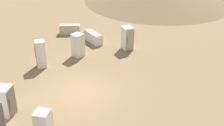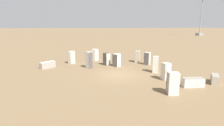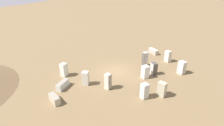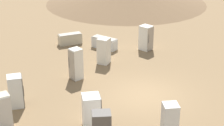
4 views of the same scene
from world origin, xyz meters
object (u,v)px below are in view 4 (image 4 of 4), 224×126
discarded_fridge_0 (104,43)px  discarded_fridge_5 (104,51)px  discarded_fridge_3 (16,91)px  discarded_fridge_8 (70,39)px  discarded_fridge_12 (76,64)px  discarded_fridge_7 (1,112)px  discarded_fridge_9 (146,38)px  discarded_fridge_2 (92,112)px  discarded_fridge_6 (169,126)px

discarded_fridge_0 → discarded_fridge_5: size_ratio=1.15×
discarded_fridge_3 → discarded_fridge_8: 8.60m
discarded_fridge_0 → discarded_fridge_12: discarded_fridge_12 is taller
discarded_fridge_3 → discarded_fridge_7: bearing=-22.2°
discarded_fridge_5 → discarded_fridge_9: size_ratio=0.97×
discarded_fridge_3 → discarded_fridge_9: size_ratio=0.97×
discarded_fridge_2 → discarded_fridge_7: (1.52, -3.48, 0.00)m
discarded_fridge_8 → discarded_fridge_9: bearing=-125.6°
discarded_fridge_3 → discarded_fridge_7: (1.72, 0.55, -0.01)m
discarded_fridge_2 → discarded_fridge_3: (-0.20, -4.02, 0.02)m
discarded_fridge_2 → discarded_fridge_5: (-6.53, -2.47, 0.02)m
discarded_fridge_9 → discarded_fridge_6: bearing=42.3°
discarded_fridge_9 → discarded_fridge_12: 6.02m
discarded_fridge_8 → discarded_fridge_6: bearing=179.7°
discarded_fridge_3 → discarded_fridge_6: discarded_fridge_6 is taller
discarded_fridge_0 → discarded_fridge_3: (8.57, -0.54, 0.41)m
discarded_fridge_7 → discarded_fridge_8: size_ratio=1.00×
discarded_fridge_8 → discarded_fridge_12: discarded_fridge_12 is taller
discarded_fridge_6 → discarded_fridge_7: 6.98m
discarded_fridge_2 → discarded_fridge_7: size_ratio=0.99×
discarded_fridge_3 → discarded_fridge_8: (-8.38, -1.92, -0.42)m
discarded_fridge_9 → discarded_fridge_12: size_ratio=0.93×
discarded_fridge_5 → discarded_fridge_12: bearing=-99.9°
discarded_fridge_2 → discarded_fridge_12: bearing=-177.7°
discarded_fridge_7 → discarded_fridge_12: bearing=-151.0°
discarded_fridge_5 → discarded_fridge_6: bearing=-48.2°
discarded_fridge_6 → discarded_fridge_7: discarded_fridge_6 is taller
discarded_fridge_7 → discarded_fridge_0: bearing=-145.3°
discarded_fridge_5 → discarded_fridge_12: (2.57, -0.46, 0.09)m
discarded_fridge_0 → discarded_fridge_7: size_ratio=1.17×
discarded_fridge_3 → discarded_fridge_12: size_ratio=0.90×
discarded_fridge_6 → discarded_fridge_9: 10.58m
discarded_fridge_2 → discarded_fridge_8: size_ratio=1.00×
discarded_fridge_6 → discarded_fridge_0: bearing=97.4°
discarded_fridge_0 → discarded_fridge_8: size_ratio=1.18×
discarded_fridge_3 → discarded_fridge_12: bearing=124.0°
discarded_fridge_6 → discarded_fridge_8: (-8.62, -9.29, -0.59)m
discarded_fridge_0 → discarded_fridge_8: discarded_fridge_0 is taller
discarded_fridge_3 → discarded_fridge_12: (-3.76, 1.09, 0.09)m
discarded_fridge_0 → discarded_fridge_5: (2.25, 1.01, 0.41)m
discarded_fridge_9 → discarded_fridge_12: discarded_fridge_12 is taller
discarded_fridge_2 → discarded_fridge_8: bearing=-179.5°
discarded_fridge_2 → discarded_fridge_9: 9.68m
discarded_fridge_2 → discarded_fridge_6: bearing=55.1°
discarded_fridge_2 → discarded_fridge_9: bearing=151.3°
discarded_fridge_0 → discarded_fridge_12: (4.82, 0.55, 0.50)m
discarded_fridge_8 → discarded_fridge_9: (-1.06, 5.02, 0.44)m
discarded_fridge_12 → discarded_fridge_9: bearing=-81.5°
discarded_fridge_2 → discarded_fridge_8: discarded_fridge_2 is taller
discarded_fridge_0 → discarded_fridge_2: discarded_fridge_2 is taller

